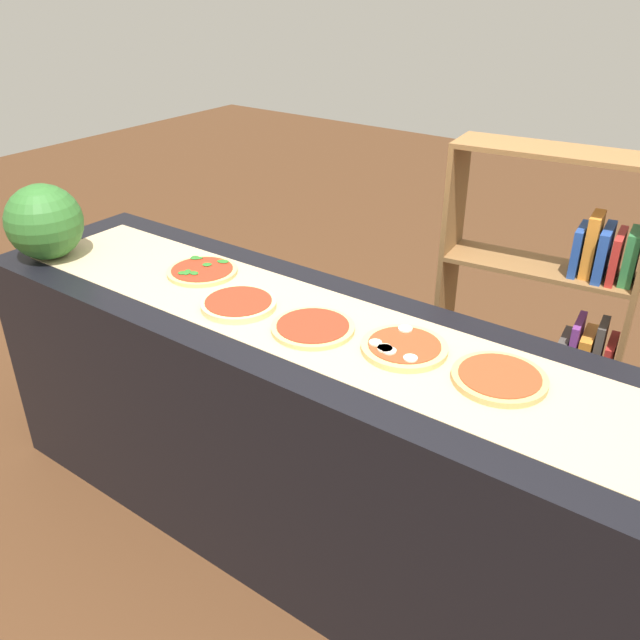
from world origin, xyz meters
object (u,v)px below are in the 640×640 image
object	(u,v)px
bookshelf	(550,341)
pizza_plain_2	(313,327)
pizza_mozzarella_3	(404,347)
watermelon	(44,222)
pizza_spinach_0	(202,271)
pizza_plain_4	(499,378)
pizza_plain_1	(239,304)

from	to	relation	value
bookshelf	pizza_plain_2	bearing A→B (deg)	-116.25
pizza_mozzarella_3	bookshelf	distance (m)	0.95
watermelon	pizza_plain_2	bearing A→B (deg)	6.46
pizza_plain_2	pizza_spinach_0	bearing A→B (deg)	170.01
pizza_plain_2	pizza_plain_4	world-z (taller)	pizza_plain_4
pizza_plain_1	watermelon	size ratio (longest dim) A/B	0.88
pizza_spinach_0	pizza_mozzarella_3	xyz separation A→B (m)	(0.85, -0.04, 0.00)
pizza_plain_1	pizza_spinach_0	bearing A→B (deg)	157.07
pizza_plain_1	bookshelf	size ratio (longest dim) A/B	0.19
pizza_plain_4	bookshelf	world-z (taller)	bookshelf
pizza_plain_2	watermelon	bearing A→B (deg)	-173.54
pizza_plain_1	pizza_plain_4	world-z (taller)	pizza_plain_1
pizza_plain_2	watermelon	size ratio (longest dim) A/B	0.91
pizza_plain_1	pizza_plain_2	bearing A→B (deg)	4.08
watermelon	bookshelf	xyz separation A→B (m)	(1.60, 1.06, -0.46)
pizza_mozzarella_3	bookshelf	xyz separation A→B (m)	(0.18, 0.88, -0.33)
pizza_spinach_0	watermelon	world-z (taller)	watermelon
pizza_mozzarella_3	watermelon	world-z (taller)	watermelon
pizza_plain_4	watermelon	size ratio (longest dim) A/B	0.91
pizza_plain_1	watermelon	bearing A→B (deg)	-172.76
pizza_plain_2	pizza_plain_4	distance (m)	0.57
pizza_plain_1	pizza_mozzarella_3	bearing A→B (deg)	7.75
pizza_plain_1	bookshelf	distance (m)	1.26
watermelon	pizza_spinach_0	bearing A→B (deg)	21.92
pizza_plain_2	pizza_plain_4	size ratio (longest dim) A/B	1.00
pizza_spinach_0	pizza_plain_2	world-z (taller)	pizza_spinach_0
pizza_mozzarella_3	pizza_plain_4	size ratio (longest dim) A/B	0.98
pizza_mozzarella_3	bookshelf	world-z (taller)	bookshelf
pizza_mozzarella_3	bookshelf	bearing A→B (deg)	78.62
pizza_plain_1	pizza_plain_4	xyz separation A→B (m)	(0.85, 0.09, -0.00)
pizza_plain_1	pizza_mozzarella_3	size ratio (longest dim) A/B	0.98
pizza_spinach_0	pizza_plain_1	size ratio (longest dim) A/B	1.03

